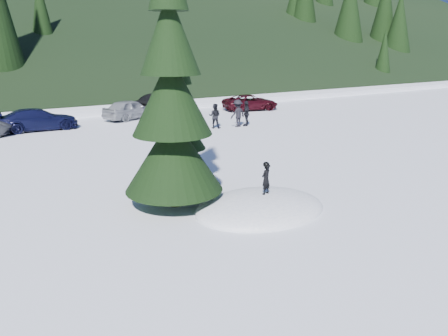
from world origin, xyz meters
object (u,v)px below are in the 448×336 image
car_5 (163,103)px  adult_2 (238,113)px  spruce_tall (172,106)px  car_3 (38,119)px  adult_0 (215,116)px  car_4 (130,109)px  child_skier (266,179)px  car_6 (250,102)px  spruce_short (181,133)px  adult_1 (246,113)px

car_5 → adult_2: bearing=170.2°
spruce_tall → car_3: bearing=94.7°
adult_0 → car_4: (-3.33, 6.32, -0.07)m
car_4 → adult_2: bearing=-166.4°
spruce_tall → adult_0: size_ratio=5.44×
child_skier → car_5: 21.62m
adult_2 → car_5: bearing=-88.3°
child_skier → car_6: bearing=-141.2°
car_3 → car_4: (6.40, 1.04, 0.03)m
spruce_tall → child_skier: spruce_tall is taller
adult_0 → adult_2: 1.58m
adult_2 → car_5: size_ratio=0.38×
adult_2 → car_5: adult_2 is taller
car_6 → car_5: bearing=83.1°
car_4 → car_5: 3.43m
adult_2 → car_6: (5.12, 5.77, -0.25)m
car_3 → spruce_tall: bearing=-173.5°
adult_0 → car_4: size_ratio=0.38×
adult_2 → car_5: (-1.72, 8.00, -0.11)m
spruce_short → adult_0: (7.36, 9.99, -1.31)m
car_5 → spruce_tall: bearing=134.8°
car_5 → car_6: (6.84, -2.23, -0.14)m
spruce_tall → car_4: (5.03, 17.70, -2.60)m
car_3 → car_4: car_4 is taller
spruce_tall → spruce_short: (1.00, 1.40, -1.22)m
child_skier → car_5: car_5 is taller
spruce_tall → car_3: 16.92m
spruce_tall → adult_2: spruce_tall is taller
adult_1 → car_6: adult_1 is taller
car_3 → adult_1: bearing=-113.6°
adult_0 → adult_1: size_ratio=0.95×
spruce_short → car_4: size_ratio=1.28×
spruce_tall → car_3: spruce_tall is taller
spruce_tall → adult_2: bearing=48.1°
adult_2 → car_3: (-11.27, 5.61, -0.20)m
spruce_short → car_6: size_ratio=1.17×
adult_1 → spruce_short: bearing=0.4°
adult_0 → adult_1: 2.24m
adult_1 → car_3: 13.20m
car_3 → adult_2: bearing=-114.7°
spruce_tall → child_skier: size_ratio=8.49×
car_3 → spruce_short: bearing=-169.4°
car_3 → car_6: bearing=-87.7°
adult_0 → adult_1: bearing=-149.7°
spruce_tall → adult_2: size_ratio=4.87×
child_skier → adult_0: (5.94, 13.17, -0.20)m
car_4 → spruce_short: bearing=143.5°
spruce_tall → car_4: size_ratio=2.05×
child_skier → adult_1: 15.16m
adult_1 → car_4: bearing=-95.2°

